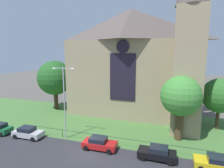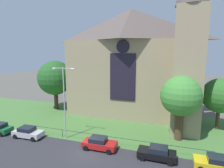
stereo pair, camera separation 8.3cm
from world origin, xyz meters
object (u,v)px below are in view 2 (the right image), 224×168
Objects in this scene: parked_car_red at (99,143)px; tree_right_far at (220,96)px; parked_car_silver at (28,132)px; parked_car_black at (157,153)px; streetlamp_near at (64,95)px; tree_left_far at (55,78)px; tree_right_near at (181,97)px; church_building at (134,61)px; parked_car_yellow at (216,163)px.

tree_right_far is at bearing 36.45° from parked_car_red.
parked_car_red is (10.76, 0.09, 0.00)m from parked_car_silver.
parked_car_red and parked_car_black have the same top height.
streetlamp_near reaches higher than parked_car_black.
tree_right_near is at bearing -16.36° from tree_left_far.
tree_right_far is (14.24, -4.24, -4.96)m from church_building.
tree_right_near is 8.29m from parked_car_black.
parked_car_yellow is at bearing -53.39° from church_building.
streetlamp_near is 2.37× the size of parked_car_red.
church_building is at bearing 9.87° from tree_left_far.
parked_car_silver is 1.01× the size of parked_car_black.
tree_right_far is at bearing -124.81° from parked_car_black.
tree_left_far is at bearing 177.21° from tree_right_far.
tree_right_near is 2.08× the size of parked_car_silver.
tree_right_near reaches higher than parked_car_black.
church_building is at bearing 130.31° from tree_right_near.
church_building is at bearing -53.16° from parked_car_yellow.
church_building is 22.11m from parked_car_yellow.
parked_car_red is at bearing -0.95° from parked_car_silver.
tree_right_near is (8.40, -9.90, -4.24)m from church_building.
tree_left_far is 14.91m from streetlamp_near.
streetlamp_near is (-6.55, -14.36, -4.09)m from church_building.
streetlamp_near is 7.89m from parked_car_red.
church_building is 13.66m from tree_right_near.
tree_right_far is at bearing -101.00° from parked_car_yellow.
parked_car_red is at bearing -148.36° from tree_right_near.
parked_car_silver and parked_car_yellow have the same top height.
parked_car_black is (21.92, -13.04, -5.86)m from tree_left_far.
tree_right_near is 25.34m from tree_left_far.
tree_right_near is at bearing -60.01° from parked_car_yellow.
tree_right_far is 19.60m from parked_car_red.
streetlamp_near is 2.37× the size of parked_car_yellow.
tree_right_near is 2.10× the size of parked_car_black.
tree_left_far is at bearing -170.13° from church_building.
tree_right_near is at bearing -111.44° from parked_car_black.
tree_right_near is 12.24m from parked_car_red.
parked_car_red is at bearing -143.05° from tree_right_far.
streetlamp_near reaches higher than tree_right_near.
tree_right_near is at bearing 14.83° from parked_car_silver.
streetlamp_near is at bearing -154.02° from tree_right_far.
tree_right_far is 1.89× the size of parked_car_black.
parked_car_silver is (-11.75, -15.79, -9.53)m from church_building.
tree_left_far is 2.42× the size of parked_car_yellow.
church_building reaches higher than tree_right_near.
streetlamp_near is at bearing -6.01° from parked_car_black.
parked_car_red is (5.56, -1.33, -5.44)m from streetlamp_near.
tree_right_far is 28.80m from parked_car_silver.
parked_car_black is (12.56, -1.45, -5.44)m from streetlamp_near.
parked_car_black is 5.89m from parked_car_yellow.
tree_left_far is 20.59m from parked_car_red.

